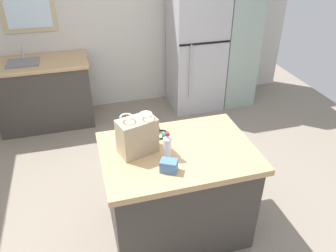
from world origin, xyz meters
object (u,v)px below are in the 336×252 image
at_px(refrigerator, 196,50).
at_px(bottle, 167,147).
at_px(kitchen_island, 177,191).
at_px(ear_defenders, 161,133).
at_px(shopping_bag, 137,136).
at_px(small_box, 169,166).
at_px(tall_cabinet, 238,29).

relative_size(refrigerator, bottle, 7.48).
xyz_separation_m(kitchen_island, ear_defenders, (-0.08, 0.25, 0.47)).
distance_m(shopping_bag, ear_defenders, 0.33).
distance_m(refrigerator, small_box, 2.82).
xyz_separation_m(kitchen_island, refrigerator, (1.00, 2.34, 0.42)).
bearing_deg(shopping_bag, small_box, -59.69).
xyz_separation_m(refrigerator, small_box, (-1.14, -2.57, 0.07)).
relative_size(bottle, ear_defenders, 1.21).
height_order(tall_cabinet, ear_defenders, tall_cabinet).
height_order(kitchen_island, small_box, small_box).
bearing_deg(shopping_bag, bottle, -34.00).
height_order(tall_cabinet, bottle, tall_cabinet).
height_order(refrigerator, bottle, refrigerator).
height_order(refrigerator, ear_defenders, refrigerator).
distance_m(tall_cabinet, shopping_bag, 3.00).
height_order(kitchen_island, refrigerator, refrigerator).
bearing_deg(bottle, shopping_bag, 146.00).
relative_size(tall_cabinet, shopping_bag, 6.64).
bearing_deg(ear_defenders, shopping_bag, -142.26).
distance_m(refrigerator, tall_cabinet, 0.69).
height_order(refrigerator, shopping_bag, refrigerator).
relative_size(kitchen_island, refrigerator, 0.71).
distance_m(tall_cabinet, small_box, 3.13).
xyz_separation_m(shopping_bag, small_box, (0.17, -0.30, -0.10)).
bearing_deg(bottle, kitchen_island, 33.51).
relative_size(refrigerator, ear_defenders, 9.07).
distance_m(bottle, ear_defenders, 0.33).
xyz_separation_m(shopping_bag, bottle, (0.20, -0.14, -0.05)).
bearing_deg(ear_defenders, refrigerator, 62.68).
bearing_deg(kitchen_island, shopping_bag, 168.66).
bearing_deg(ear_defenders, kitchen_island, -72.23).
bearing_deg(kitchen_island, bottle, -146.49).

